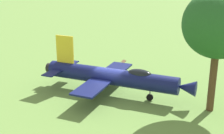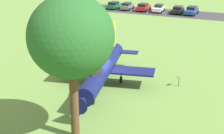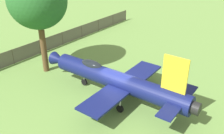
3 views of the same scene
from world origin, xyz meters
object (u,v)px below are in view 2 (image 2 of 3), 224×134
(parked_car_red, at_px, (143,7))
(display_jet, at_px, (102,70))
(parked_car_gray, at_px, (127,6))
(parked_car_black, at_px, (178,10))
(parked_car_white, at_px, (159,8))
(info_plaque, at_px, (179,78))
(parked_car_blue, at_px, (191,10))
(shade_tree, at_px, (71,37))
(parked_car_green, at_px, (114,5))

(parked_car_red, bearing_deg, display_jet, -167.46)
(display_jet, relative_size, parked_car_gray, 3.24)
(parked_car_black, relative_size, parked_car_white, 1.05)
(info_plaque, relative_size, parked_car_blue, 0.24)
(shade_tree, distance_m, info_plaque, 13.78)
(shade_tree, bearing_deg, parked_car_green, 27.37)
(display_jet, relative_size, parked_car_white, 3.18)
(shade_tree, relative_size, parked_car_black, 2.14)
(parked_car_white, distance_m, parked_car_green, 9.71)
(parked_car_white, bearing_deg, parked_car_blue, 87.23)
(display_jet, bearing_deg, parked_car_white, 176.43)
(info_plaque, bearing_deg, shade_tree, 165.25)
(display_jet, distance_m, parked_car_black, 38.78)
(display_jet, relative_size, info_plaque, 12.17)
(display_jet, height_order, shade_tree, shade_tree)
(parked_car_red, distance_m, parked_car_gray, 3.58)
(info_plaque, relative_size, parked_car_gray, 0.27)
(info_plaque, xyz_separation_m, parked_car_white, (33.76, 16.42, -0.08))
(parked_car_gray, bearing_deg, info_plaque, -154.01)
(parked_car_black, bearing_deg, parked_car_gray, -89.73)
(parked_car_gray, bearing_deg, parked_car_white, -90.44)
(info_plaque, relative_size, parked_car_white, 0.26)
(info_plaque, distance_m, parked_car_black, 36.52)
(parked_car_blue, bearing_deg, parked_car_green, -85.84)
(parked_car_black, height_order, parked_car_red, parked_car_red)
(display_jet, distance_m, parked_car_gray, 40.46)
(display_jet, height_order, parked_car_gray, display_jet)
(display_jet, height_order, parked_car_black, display_jet)
(parked_car_black, bearing_deg, parked_car_red, -89.20)
(shade_tree, bearing_deg, display_jet, 19.71)
(info_plaque, height_order, parked_car_gray, parked_car_gray)
(parked_car_black, xyz_separation_m, parked_car_gray, (-1.55, 10.51, 0.06))
(display_jet, xyz_separation_m, parked_car_white, (37.68, 10.43, -0.97))
(parked_car_blue, xyz_separation_m, parked_car_gray, (-1.89, 13.17, -0.01))
(shade_tree, xyz_separation_m, parked_car_gray, (44.62, 19.96, -6.30))
(display_jet, xyz_separation_m, parked_car_black, (38.20, 6.60, -1.02))
(parked_car_green, bearing_deg, parked_car_gray, -87.21)
(parked_car_green, bearing_deg, parked_car_white, -86.46)
(shade_tree, bearing_deg, parked_car_gray, 24.10)
(info_plaque, height_order, parked_car_black, parked_car_black)
(parked_car_white, bearing_deg, shade_tree, 5.89)
(info_plaque, height_order, parked_car_blue, parked_car_blue)
(info_plaque, bearing_deg, parked_car_green, 38.83)
(parked_car_white, bearing_deg, parked_car_black, 87.34)
(parked_car_white, bearing_deg, display_jet, 5.13)
(shade_tree, bearing_deg, parked_car_white, 16.23)
(display_jet, xyz_separation_m, info_plaque, (3.92, -5.98, -0.90))
(parked_car_black, xyz_separation_m, parked_car_red, (-1.09, 6.96, 0.08))
(parked_car_red, bearing_deg, parked_car_gray, 89.79)
(display_jet, xyz_separation_m, parked_car_blue, (38.54, 3.93, -0.96))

